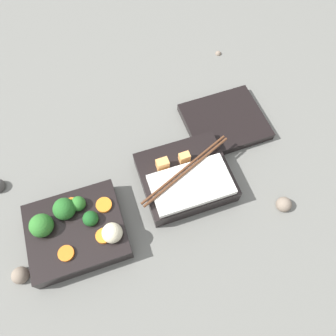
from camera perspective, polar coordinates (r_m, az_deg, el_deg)
The scene contains 7 objects.
ground_plane at distance 0.64m, azimuth -6.34°, elevation -7.61°, with size 3.00×3.00×0.00m, color slate.
bento_tray_vegetable at distance 0.63m, azimuth -15.50°, elevation -10.15°, with size 0.17×0.15×0.07m.
bento_tray_rice at distance 0.65m, azimuth 3.36°, elevation -1.69°, with size 0.20×0.15×0.06m.
bento_lid at distance 0.74m, azimuth 10.01°, elevation 8.01°, with size 0.17×0.15×0.02m, color black.
pebble_1 at distance 0.68m, azimuth 19.71°, elevation -5.91°, with size 0.03×0.03×0.03m, color #7A6B5B.
pebble_2 at distance 0.66m, azimuth -24.08°, elevation -16.62°, with size 0.03×0.03×0.03m, color #7A6B5B.
pebble_3 at distance 0.89m, azimuth 8.94°, elevation 19.26°, with size 0.01×0.01×0.01m, color #7A6B5B.
Camera 1 is at (-0.00, -0.23, 0.60)m, focal length 35.00 mm.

